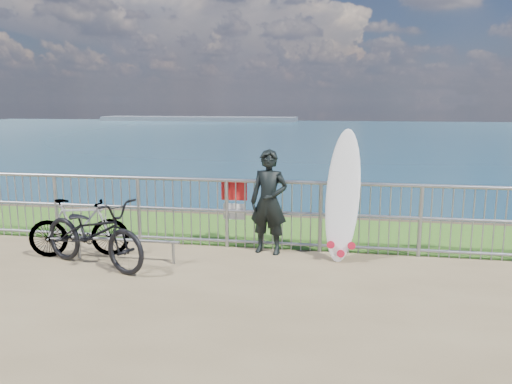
% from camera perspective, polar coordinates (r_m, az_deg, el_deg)
% --- Properties ---
extents(grass_strip, '(120.00, 120.00, 0.00)m').
position_cam_1_polar(grass_strip, '(9.15, 1.32, -4.41)').
color(grass_strip, '#31631B').
rests_on(grass_strip, ground).
extents(seascape, '(260.00, 260.00, 5.00)m').
position_cam_1_polar(seascape, '(160.13, -6.49, 8.11)').
color(seascape, brown).
rests_on(seascape, ground).
extents(railing, '(10.06, 0.10, 1.13)m').
position_cam_1_polar(railing, '(7.95, 0.25, -2.45)').
color(railing, gray).
rests_on(railing, ground).
extents(surfer, '(0.65, 0.49, 1.62)m').
position_cam_1_polar(surfer, '(7.69, 1.49, -1.15)').
color(surfer, black).
rests_on(surfer, ground).
extents(surfboard, '(0.62, 0.58, 1.96)m').
position_cam_1_polar(surfboard, '(7.46, 9.85, -0.95)').
color(surfboard, white).
rests_on(surfboard, ground).
extents(bicycle_near, '(2.02, 1.29, 1.00)m').
position_cam_1_polar(bicycle_near, '(7.47, -18.08, -4.46)').
color(bicycle_near, black).
rests_on(bicycle_near, ground).
extents(bicycle_far, '(1.55, 0.81, 0.90)m').
position_cam_1_polar(bicycle_far, '(8.05, -19.59, -3.87)').
color(bicycle_far, black).
rests_on(bicycle_far, ground).
extents(bike_rack, '(1.68, 0.05, 0.35)m').
position_cam_1_polar(bike_rack, '(7.65, -14.74, -5.58)').
color(bike_rack, gray).
rests_on(bike_rack, ground).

